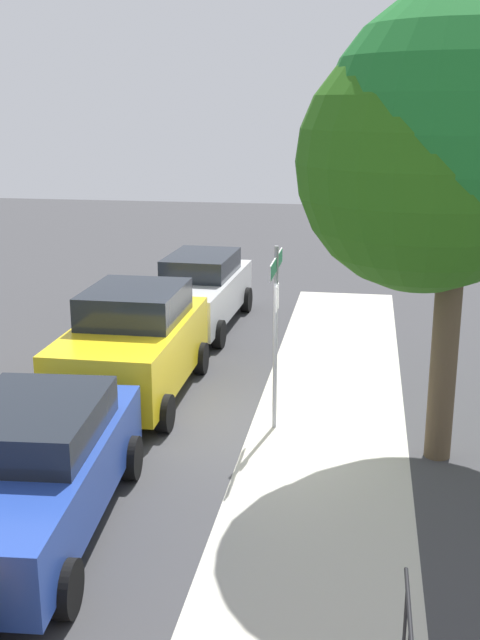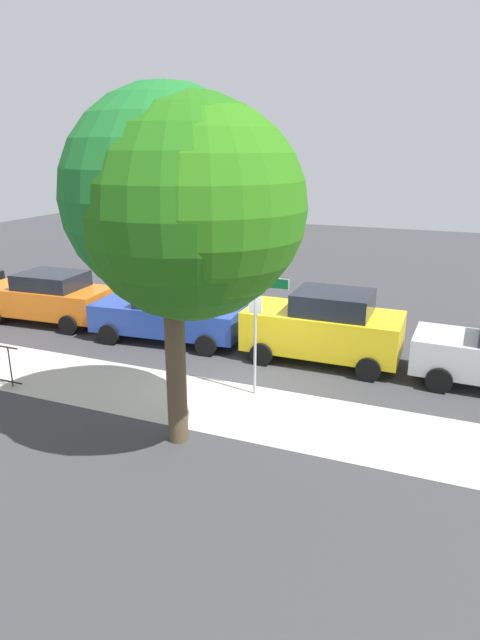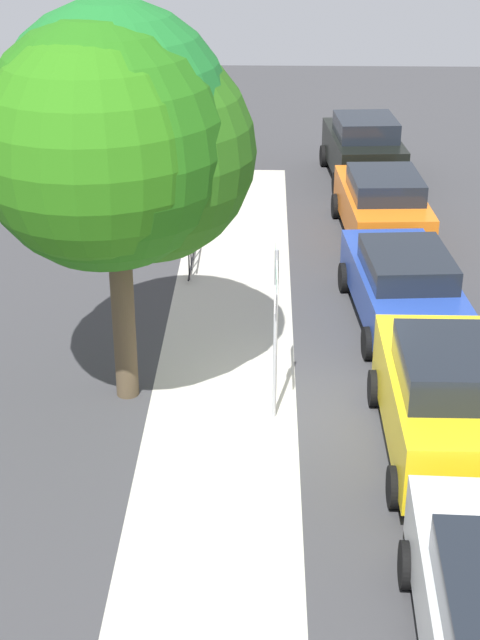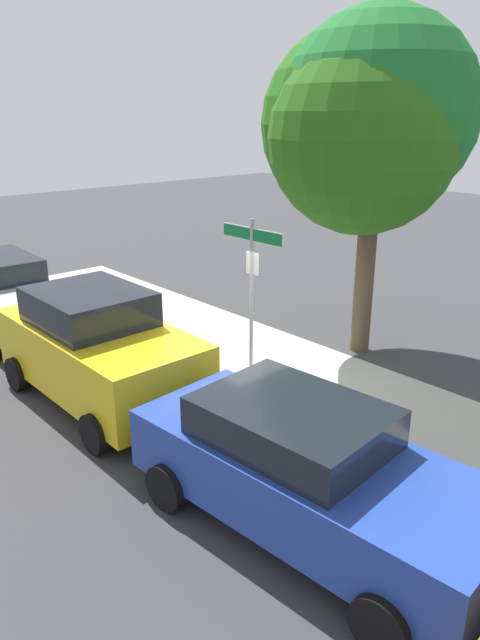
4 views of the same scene
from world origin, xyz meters
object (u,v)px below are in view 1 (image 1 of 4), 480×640
(car_silver, at_px, (199,290))
(shade_tree, at_px, (454,145))
(car_yellow, at_px, (133,344))
(street_sign, at_px, (276,301))
(car_blue, at_px, (30,470))

(car_silver, bearing_deg, shade_tree, 41.41)
(shade_tree, relative_size, car_silver, 1.44)
(car_silver, height_order, car_yellow, car_yellow)
(car_silver, distance_m, car_yellow, 4.81)
(street_sign, distance_m, car_silver, 6.50)
(car_yellow, bearing_deg, car_blue, 1.08)
(shade_tree, distance_m, car_yellow, 6.64)
(street_sign, bearing_deg, shade_tree, 80.45)
(car_silver, xyz_separation_m, car_yellow, (4.81, -0.20, 0.12))
(shade_tree, bearing_deg, car_yellow, -105.40)
(car_blue, bearing_deg, car_yellow, 176.90)
(shade_tree, bearing_deg, street_sign, -99.55)
(shade_tree, height_order, car_blue, shade_tree)
(street_sign, xyz_separation_m, car_silver, (-5.84, -2.54, -1.32))
(street_sign, height_order, shade_tree, shade_tree)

